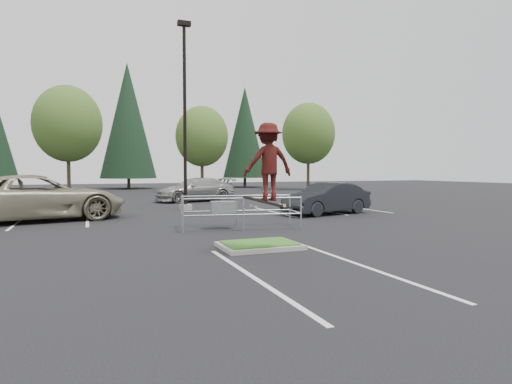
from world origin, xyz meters
name	(u,v)px	position (x,y,z in m)	size (l,w,h in m)	color
ground	(259,248)	(0.00, 0.00, 0.00)	(120.00, 120.00, 0.00)	black
grass_median	(259,245)	(0.00, 0.00, 0.08)	(2.20, 1.60, 0.16)	#9A988F
stall_lines	(172,224)	(-1.35, 6.02, 0.00)	(22.62, 17.60, 0.01)	silver
light_pole	(185,126)	(0.50, 12.00, 4.56)	(0.70, 0.60, 10.12)	#9A988F
decid_b	(68,126)	(-6.01, 30.53, 6.04)	(5.89, 5.89, 9.64)	#38281C
decid_c	(202,138)	(5.99, 29.83, 5.25)	(5.12, 5.12, 8.38)	#38281C
decid_d	(308,136)	(17.99, 30.33, 5.91)	(5.76, 5.76, 9.43)	#38281C
conif_b	(128,121)	(0.00, 40.50, 7.85)	(6.38, 6.38, 14.50)	#38281C
conif_c	(245,132)	(14.00, 39.50, 6.85)	(5.50, 5.50, 12.50)	#38281C
cart_corral	(227,208)	(0.36, 4.09, 0.77)	(4.54, 2.29, 1.23)	#96999E
skateboarder	(268,162)	(-0.16, -1.00, 2.38)	(1.30, 0.74, 2.23)	black
car_l_tan	(37,198)	(-6.50, 9.40, 0.99)	(3.29, 7.13, 1.98)	gray
car_r_charc	(326,198)	(6.50, 7.23, 0.78)	(1.64, 4.71, 1.55)	black
car_r_black	(320,195)	(8.00, 10.41, 0.76)	(1.79, 4.45, 1.52)	black
car_far_silver	(196,190)	(2.54, 18.00, 0.81)	(2.28, 5.60, 1.63)	#9C9C97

